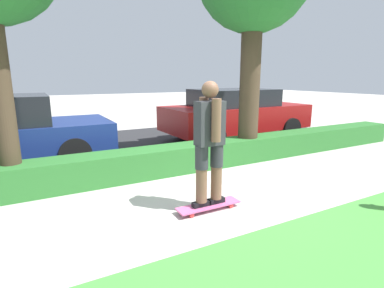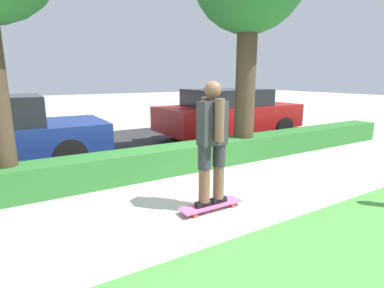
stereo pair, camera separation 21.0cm
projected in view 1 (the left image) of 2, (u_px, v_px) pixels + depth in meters
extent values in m
plane|color=#BCB7AD|center=(218.00, 201.00, 4.51)|extent=(60.00, 60.00, 0.00)
cube|color=#2D2D30|center=(133.00, 145.00, 8.12)|extent=(13.10, 5.00, 0.01)
cube|color=#2D702D|center=(173.00, 159.00, 5.83)|extent=(13.10, 0.60, 0.51)
cube|color=#DB5B93|center=(209.00, 205.00, 4.17)|extent=(0.93, 0.24, 0.02)
cylinder|color=red|center=(231.00, 206.00, 4.25)|extent=(0.06, 0.04, 0.06)
cylinder|color=red|center=(224.00, 201.00, 4.41)|extent=(0.06, 0.04, 0.06)
cylinder|color=red|center=(192.00, 215.00, 3.96)|extent=(0.06, 0.04, 0.06)
cylinder|color=red|center=(185.00, 210.00, 4.11)|extent=(0.06, 0.04, 0.06)
cube|color=black|center=(201.00, 204.00, 4.11)|extent=(0.26, 0.09, 0.07)
cylinder|color=brown|center=(201.00, 174.00, 4.02)|extent=(0.15, 0.15, 0.79)
cylinder|color=#2D2D33|center=(202.00, 157.00, 3.96)|extent=(0.18, 0.18, 0.31)
cube|color=black|center=(216.00, 201.00, 4.22)|extent=(0.26, 0.09, 0.07)
cylinder|color=brown|center=(216.00, 172.00, 4.13)|extent=(0.15, 0.15, 0.79)
cylinder|color=#2D2D33|center=(217.00, 155.00, 4.07)|extent=(0.18, 0.18, 0.31)
cube|color=#333338|center=(210.00, 123.00, 3.92)|extent=(0.38, 0.20, 0.58)
cylinder|color=brown|center=(216.00, 120.00, 3.77)|extent=(0.12, 0.12, 0.55)
cylinder|color=brown|center=(204.00, 117.00, 4.04)|extent=(0.12, 0.12, 0.55)
sphere|color=brown|center=(210.00, 90.00, 3.83)|extent=(0.22, 0.22, 0.22)
cylinder|color=#423323|center=(2.00, 100.00, 4.41)|extent=(0.31, 0.31, 2.98)
cylinder|color=#423323|center=(250.00, 87.00, 6.40)|extent=(0.43, 0.43, 3.21)
cylinder|color=black|center=(75.00, 153.00, 6.01)|extent=(0.64, 0.22, 0.64)
cylinder|color=black|center=(66.00, 138.00, 7.46)|extent=(0.64, 0.22, 0.64)
cube|color=maroon|center=(236.00, 117.00, 8.84)|extent=(4.35, 1.99, 0.68)
cube|color=black|center=(233.00, 97.00, 8.66)|extent=(2.28, 1.71, 0.47)
cylinder|color=black|center=(290.00, 129.00, 8.79)|extent=(0.66, 0.22, 0.66)
cylinder|color=black|center=(252.00, 121.00, 10.27)|extent=(0.66, 0.22, 0.66)
cylinder|color=black|center=(213.00, 137.00, 7.56)|extent=(0.66, 0.22, 0.66)
cylinder|color=black|center=(183.00, 127.00, 9.04)|extent=(0.66, 0.22, 0.66)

